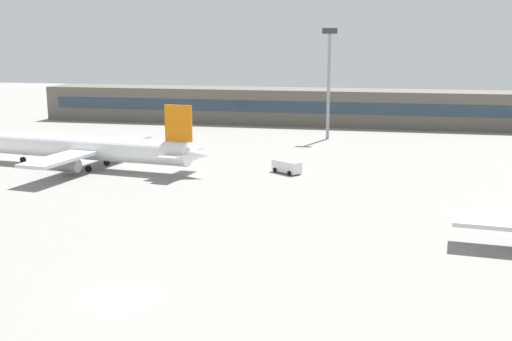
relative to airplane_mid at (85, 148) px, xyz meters
The scene contains 5 objects.
ground_plane 30.35m from the airplane_mid, 20.01° to the right, with size 400.00×400.00×0.00m, color gray.
terminal_building 69.88m from the airplane_mid, 66.08° to the left, with size 137.21×12.13×9.00m.
airplane_mid is the anchor object (origin of this frame).
service_van_white 34.54m from the airplane_mid, ahead, with size 5.35×4.73×2.08m.
floodlight_tower_west 55.94m from the airplane_mid, 47.12° to the left, with size 3.20×0.80×23.89m.
Camera 1 is at (21.91, -46.81, 21.57)m, focal length 44.14 mm.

